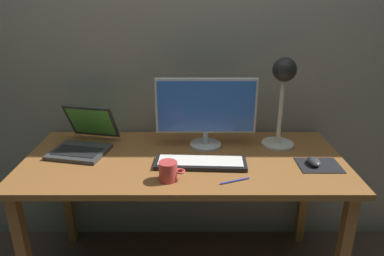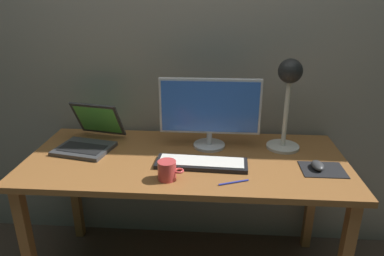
# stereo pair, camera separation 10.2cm
# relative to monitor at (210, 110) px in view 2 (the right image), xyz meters

# --- Properties ---
(back_wall) EXTENTS (4.80, 0.06, 2.60)m
(back_wall) POSITION_rel_monitor_xyz_m (-0.11, 0.26, 0.35)
(back_wall) COLOR gray
(back_wall) RESTS_ON ground
(desk) EXTENTS (1.60, 0.70, 0.74)m
(desk) POSITION_rel_monitor_xyz_m (-0.11, -0.14, -0.29)
(desk) COLOR #935B2D
(desk) RESTS_ON ground
(monitor) EXTENTS (0.53, 0.17, 0.37)m
(monitor) POSITION_rel_monitor_xyz_m (0.00, 0.00, 0.00)
(monitor) COLOR silver
(monitor) RESTS_ON desk
(keyboard_main) EXTENTS (0.45, 0.16, 0.03)m
(keyboard_main) POSITION_rel_monitor_xyz_m (-0.03, -0.22, -0.20)
(keyboard_main) COLOR black
(keyboard_main) RESTS_ON desk
(laptop) EXTENTS (0.34, 0.38, 0.22)m
(laptop) POSITION_rel_monitor_xyz_m (-0.64, -0.02, -0.15)
(laptop) COLOR #38383A
(laptop) RESTS_ON desk
(desk_lamp) EXTENTS (0.17, 0.17, 0.48)m
(desk_lamp) POSITION_rel_monitor_xyz_m (0.39, 0.01, 0.12)
(desk_lamp) COLOR beige
(desk_lamp) RESTS_ON desk
(mousepad) EXTENTS (0.20, 0.16, 0.00)m
(mousepad) POSITION_rel_monitor_xyz_m (0.54, -0.23, -0.21)
(mousepad) COLOR black
(mousepad) RESTS_ON desk
(mouse) EXTENTS (0.06, 0.10, 0.03)m
(mouse) POSITION_rel_monitor_xyz_m (0.51, -0.23, -0.19)
(mouse) COLOR #38383A
(mouse) RESTS_ON mousepad
(coffee_mug) EXTENTS (0.12, 0.08, 0.09)m
(coffee_mug) POSITION_rel_monitor_xyz_m (-0.18, -0.37, -0.17)
(coffee_mug) COLOR #CC3F3F
(coffee_mug) RESTS_ON desk
(pen) EXTENTS (0.13, 0.06, 0.01)m
(pen) POSITION_rel_monitor_xyz_m (0.12, -0.38, -0.21)
(pen) COLOR #2633A5
(pen) RESTS_ON desk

